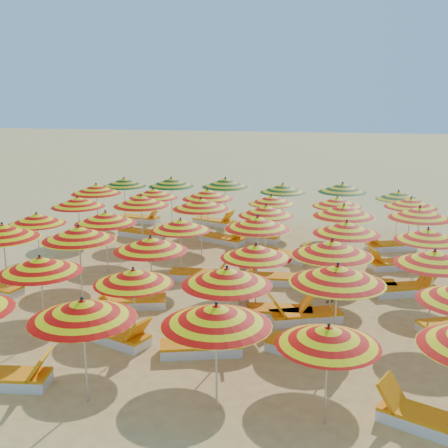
{
  "coord_description": "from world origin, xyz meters",
  "views": [
    {
      "loc": [
        3.04,
        -15.15,
        5.42
      ],
      "look_at": [
        0.0,
        0.5,
        1.6
      ],
      "focal_mm": 45.0,
      "sensor_mm": 36.0,
      "label": 1
    }
  ],
  "objects_px": {
    "lounger_4": "(309,349)",
    "umbrella_8": "(133,277)",
    "umbrella_9": "(227,276)",
    "umbrella_41": "(398,195)",
    "lounger_7": "(279,312)",
    "umbrella_4": "(328,336)",
    "umbrella_13": "(79,233)",
    "umbrella_17": "(434,258)",
    "lounger_19": "(390,246)",
    "lounger_18": "(255,237)",
    "lounger_20": "(140,219)",
    "umbrella_20": "(181,225)",
    "umbrella_16": "(332,248)",
    "umbrella_35": "(411,202)",
    "lounger_2": "(116,336)",
    "lounger_10": "(201,275)",
    "umbrella_29": "(420,213)",
    "umbrella_38": "(225,183)",
    "umbrella_10": "(337,274)",
    "umbrella_22": "(347,228)",
    "umbrella_39": "(283,188)",
    "umbrella_3": "(216,315)",
    "lounger_3": "(203,347)",
    "umbrella_34": "(337,202)",
    "umbrella_27": "(266,211)",
    "umbrella_32": "(208,194)",
    "umbrella_2": "(82,310)",
    "umbrella_24": "(78,202)",
    "lounger_1": "(429,421)",
    "beachgoer_b": "(327,274)",
    "lounger_8": "(304,316)",
    "umbrella_31": "(154,193)",
    "umbrella_19": "(106,218)",
    "lounger_17": "(223,239)",
    "umbrella_23": "(428,235)",
    "umbrella_25": "(141,201)",
    "umbrella_18": "(37,219)",
    "umbrella_37": "(171,182)",
    "umbrella_12": "(2,231)",
    "umbrella_28": "(344,211)",
    "lounger_13": "(405,289)",
    "umbrella_30": "(96,189)",
    "lounger_21": "(214,222)",
    "umbrella_21": "(258,223)",
    "umbrella_40": "(343,188)",
    "lounger_14": "(284,255)",
    "beachgoer_a": "(244,289)",
    "umbrella_15": "(256,251)",
    "umbrella_7": "(40,265)",
    "lounger_6": "(131,301)",
    "umbrella_14": "(151,244)"
  },
  "relations": [
    {
      "from": "lounger_4",
      "to": "umbrella_8",
      "type": "bearing_deg",
      "value": -156.39
    },
    {
      "from": "umbrella_9",
      "to": "umbrella_41",
      "type": "bearing_deg",
      "value": 67.77
    },
    {
      "from": "umbrella_9",
      "to": "lounger_7",
      "type": "bearing_deg",
      "value": 68.33
    },
    {
      "from": "umbrella_4",
      "to": "umbrella_13",
      "type": "relative_size",
      "value": 1.04
    },
    {
      "from": "umbrella_17",
      "to": "lounger_19",
      "type": "bearing_deg",
      "value": 92.42
    },
    {
      "from": "umbrella_17",
      "to": "lounger_18",
      "type": "xyz_separation_m",
      "value": [
        -5.07,
        6.84,
        -1.54
      ]
    },
    {
      "from": "lounger_20",
      "to": "umbrella_20",
      "type": "bearing_deg",
      "value": -53.1
    },
    {
      "from": "umbrella_16",
      "to": "lounger_20",
      "type": "bearing_deg",
      "value": 131.45
    },
    {
      "from": "umbrella_13",
      "to": "umbrella_35",
      "type": "relative_size",
      "value": 0.98
    },
    {
      "from": "lounger_2",
      "to": "lounger_10",
      "type": "relative_size",
      "value": 1.05
    },
    {
      "from": "umbrella_29",
      "to": "umbrella_38",
      "type": "xyz_separation_m",
      "value": [
        -6.81,
        4.3,
        0.02
      ]
    },
    {
      "from": "umbrella_10",
      "to": "umbrella_20",
      "type": "bearing_deg",
      "value": 135.95
    },
    {
      "from": "umbrella_22",
      "to": "umbrella_35",
      "type": "xyz_separation_m",
      "value": [
        2.23,
        4.34,
        -0.06
      ]
    },
    {
      "from": "umbrella_39",
      "to": "umbrella_3",
      "type": "bearing_deg",
      "value": -89.66
    },
    {
      "from": "umbrella_16",
      "to": "lounger_3",
      "type": "height_order",
      "value": "umbrella_16"
    },
    {
      "from": "umbrella_41",
      "to": "lounger_20",
      "type": "relative_size",
      "value": 1.05
    },
    {
      "from": "umbrella_34",
      "to": "lounger_18",
      "type": "distance_m",
      "value": 3.26
    },
    {
      "from": "umbrella_27",
      "to": "umbrella_35",
      "type": "bearing_deg",
      "value": 25.37
    },
    {
      "from": "umbrella_32",
      "to": "umbrella_2",
      "type": "bearing_deg",
      "value": -88.64
    },
    {
      "from": "umbrella_24",
      "to": "lounger_10",
      "type": "xyz_separation_m",
      "value": [
        4.84,
        -2.32,
        -1.54
      ]
    },
    {
      "from": "umbrella_38",
      "to": "lounger_20",
      "type": "distance_m",
      "value": 4.05
    },
    {
      "from": "lounger_1",
      "to": "beachgoer_b",
      "type": "height_order",
      "value": "beachgoer_b"
    },
    {
      "from": "lounger_8",
      "to": "lounger_20",
      "type": "height_order",
      "value": "same"
    },
    {
      "from": "lounger_1",
      "to": "umbrella_3",
      "type": "bearing_deg",
      "value": 26.42
    },
    {
      "from": "umbrella_38",
      "to": "lounger_3",
      "type": "height_order",
      "value": "umbrella_38"
    },
    {
      "from": "umbrella_16",
      "to": "umbrella_31",
      "type": "distance_m",
      "value": 9.29
    },
    {
      "from": "lounger_2",
      "to": "lounger_10",
      "type": "xyz_separation_m",
      "value": [
        0.89,
        4.41,
        0.0
      ]
    },
    {
      "from": "umbrella_19",
      "to": "umbrella_8",
      "type": "bearing_deg",
      "value": -61.13
    },
    {
      "from": "lounger_17",
      "to": "umbrella_4",
      "type": "bearing_deg",
      "value": -45.7
    },
    {
      "from": "umbrella_2",
      "to": "lounger_1",
      "type": "distance_m",
      "value": 6.06
    },
    {
      "from": "umbrella_23",
      "to": "umbrella_25",
      "type": "xyz_separation_m",
      "value": [
        -8.82,
        2.23,
        0.17
      ]
    },
    {
      "from": "umbrella_18",
      "to": "umbrella_29",
      "type": "bearing_deg",
      "value": 11.08
    },
    {
      "from": "umbrella_9",
      "to": "umbrella_37",
      "type": "distance_m",
      "value": 12.01
    },
    {
      "from": "umbrella_12",
      "to": "umbrella_19",
      "type": "xyz_separation_m",
      "value": [
        1.86,
        2.39,
        -0.09
      ]
    },
    {
      "from": "umbrella_28",
      "to": "lounger_13",
      "type": "distance_m",
      "value": 3.15
    },
    {
      "from": "umbrella_30",
      "to": "lounger_21",
      "type": "relative_size",
      "value": 1.32
    },
    {
      "from": "umbrella_21",
      "to": "lounger_8",
      "type": "distance_m",
      "value": 3.39
    },
    {
      "from": "umbrella_10",
      "to": "umbrella_40",
      "type": "relative_size",
      "value": 1.05
    },
    {
      "from": "umbrella_8",
      "to": "umbrella_28",
      "type": "relative_size",
      "value": 0.83
    },
    {
      "from": "lounger_14",
      "to": "beachgoer_a",
      "type": "height_order",
      "value": "beachgoer_a"
    },
    {
      "from": "umbrella_3",
      "to": "umbrella_17",
      "type": "bearing_deg",
      "value": 46.47
    },
    {
      "from": "umbrella_15",
      "to": "lounger_3",
      "type": "distance_m",
      "value": 2.87
    },
    {
      "from": "umbrella_24",
      "to": "lounger_3",
      "type": "xyz_separation_m",
      "value": [
        5.98,
        -6.91,
        -1.54
      ]
    },
    {
      "from": "umbrella_31",
      "to": "lounger_1",
      "type": "xyz_separation_m",
      "value": [
        8.18,
        -10.89,
        -1.55
      ]
    },
    {
      "from": "umbrella_17",
      "to": "lounger_18",
      "type": "height_order",
      "value": "umbrella_17"
    },
    {
      "from": "umbrella_3",
      "to": "umbrella_37",
      "type": "xyz_separation_m",
      "value": [
        -4.63,
        13.23,
        -0.0
      ]
    },
    {
      "from": "umbrella_9",
      "to": "umbrella_24",
      "type": "height_order",
      "value": "umbrella_9"
    },
    {
      "from": "umbrella_28",
      "to": "lounger_19",
      "type": "xyz_separation_m",
      "value": [
        1.69,
        2.35,
        -1.67
      ]
    },
    {
      "from": "umbrella_7",
      "to": "lounger_6",
      "type": "xyz_separation_m",
      "value": [
        1.25,
        2.08,
        -1.55
      ]
    },
    {
      "from": "umbrella_16",
      "to": "umbrella_14",
      "type": "bearing_deg",
      "value": -177.86
    }
  ]
}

